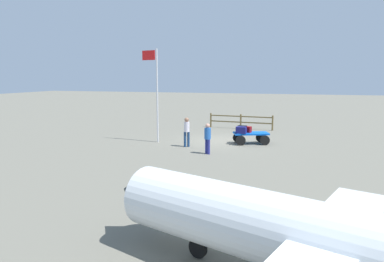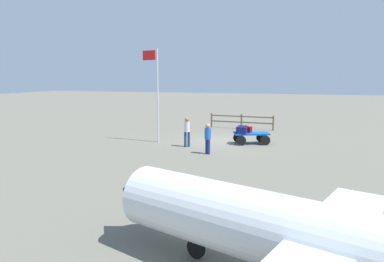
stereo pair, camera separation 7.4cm
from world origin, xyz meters
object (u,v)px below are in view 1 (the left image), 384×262
worker_trailing (187,130)px  flagpole (155,87)px  suitcase_grey (241,130)px  suitcase_dark (242,129)px  worker_lead (208,136)px  suitcase_navy (247,129)px  airplane_near (314,240)px  luggage_cart (251,136)px

worker_trailing → flagpole: size_ratio=0.30×
suitcase_grey → suitcase_dark: (0.02, -0.55, -0.00)m
suitcase_dark → worker_lead: size_ratio=0.35×
suitcase_navy → airplane_near: airplane_near is taller
suitcase_grey → worker_lead: bearing=66.7°
luggage_cart → worker_lead: 3.86m
suitcase_navy → suitcase_dark: bearing=-5.0°
luggage_cart → worker_lead: size_ratio=1.42×
worker_trailing → flagpole: bearing=-20.8°
luggage_cart → suitcase_grey: suitcase_grey is taller
worker_lead → worker_trailing: bearing=-42.1°
worker_trailing → airplane_near: (-6.40, 12.48, 0.18)m
suitcase_navy → worker_trailing: worker_trailing is taller
flagpole → airplane_near: bearing=122.9°
worker_lead → suitcase_dark: bearing=-109.7°
worker_lead → flagpole: flagpole is taller
suitcase_grey → worker_trailing: bearing=27.3°
luggage_cart → worker_trailing: (3.33, 1.97, 0.49)m
airplane_near → flagpole: size_ratio=1.70×
suitcase_grey → flagpole: flagpole is taller
suitcase_navy → suitcase_dark: suitcase_dark is taller
airplane_near → suitcase_grey: bearing=-75.7°
suitcase_grey → flagpole: 5.66m
suitcase_grey → suitcase_dark: suitcase_grey is taller
suitcase_navy → suitcase_grey: (0.27, 0.52, 0.02)m
worker_trailing → flagpole: (2.23, -0.85, 2.34)m
suitcase_navy → suitcase_grey: bearing=62.8°
suitcase_grey → suitcase_dark: bearing=-87.9°
suitcase_dark → airplane_near: airplane_near is taller
worker_trailing → luggage_cart: bearing=-149.4°
suitcase_navy → flagpole: flagpole is taller
airplane_near → flagpole: bearing=-57.1°
airplane_near → worker_trailing: bearing=-62.9°
suitcase_navy → flagpole: bearing=12.1°
worker_lead → airplane_near: (-4.80, 11.04, 0.23)m
luggage_cart → suitcase_grey: 0.80m
suitcase_navy → suitcase_dark: 0.29m
suitcase_dark → flagpole: (5.06, 1.17, 2.44)m
suitcase_dark → airplane_near: 14.93m
flagpole → luggage_cart: bearing=-168.5°
suitcase_dark → airplane_near: (-3.57, 14.49, 0.27)m
worker_trailing → airplane_near: bearing=117.1°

